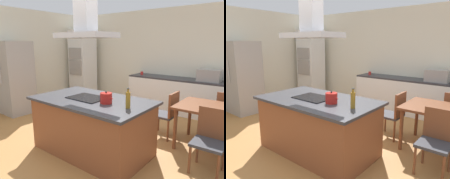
# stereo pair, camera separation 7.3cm
# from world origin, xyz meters

# --- Properties ---
(ground) EXTENTS (16.00, 16.00, 0.00)m
(ground) POSITION_xyz_m (0.00, 1.50, 0.00)
(ground) COLOR #AD753D
(wall_back) EXTENTS (7.20, 0.10, 2.70)m
(wall_back) POSITION_xyz_m (0.00, 3.25, 1.35)
(wall_back) COLOR silver
(wall_back) RESTS_ON ground
(wall_left) EXTENTS (0.10, 8.80, 2.70)m
(wall_left) POSITION_xyz_m (-3.45, 1.00, 1.35)
(wall_left) COLOR silver
(wall_left) RESTS_ON ground
(kitchen_island) EXTENTS (1.94, 1.12, 0.90)m
(kitchen_island) POSITION_xyz_m (0.00, 0.00, 0.45)
(kitchen_island) COLOR brown
(kitchen_island) RESTS_ON ground
(cooktop) EXTENTS (0.60, 0.44, 0.01)m
(cooktop) POSITION_xyz_m (-0.10, 0.00, 0.91)
(cooktop) COLOR black
(cooktop) RESTS_ON kitchen_island
(tea_kettle) EXTENTS (0.23, 0.18, 0.18)m
(tea_kettle) POSITION_xyz_m (0.33, -0.05, 0.98)
(tea_kettle) COLOR #B21E19
(tea_kettle) RESTS_ON kitchen_island
(olive_oil_bottle) EXTENTS (0.07, 0.07, 0.28)m
(olive_oil_bottle) POSITION_xyz_m (0.72, -0.05, 1.02)
(olive_oil_bottle) COLOR olive
(olive_oil_bottle) RESTS_ON kitchen_island
(back_counter) EXTENTS (2.78, 0.62, 0.90)m
(back_counter) POSITION_xyz_m (0.40, 2.88, 0.45)
(back_counter) COLOR white
(back_counter) RESTS_ON ground
(countertop_microwave) EXTENTS (0.50, 0.38, 0.28)m
(countertop_microwave) POSITION_xyz_m (1.05, 2.88, 1.04)
(countertop_microwave) COLOR #9E9993
(countertop_microwave) RESTS_ON back_counter
(coffee_mug_red) EXTENTS (0.08, 0.08, 0.09)m
(coffee_mug_red) POSITION_xyz_m (-0.73, 2.84, 0.95)
(coffee_mug_red) COLOR red
(coffee_mug_red) RESTS_ON back_counter
(wall_oven_stack) EXTENTS (0.70, 0.66, 2.20)m
(wall_oven_stack) POSITION_xyz_m (-2.90, 2.65, 1.10)
(wall_oven_stack) COLOR white
(wall_oven_stack) RESTS_ON ground
(refrigerator) EXTENTS (0.80, 0.73, 1.82)m
(refrigerator) POSITION_xyz_m (-2.98, 0.31, 0.91)
(refrigerator) COLOR #9E9993
(refrigerator) RESTS_ON ground
(dining_table) EXTENTS (1.40, 0.90, 0.75)m
(dining_table) POSITION_xyz_m (1.67, 1.28, 0.67)
(dining_table) COLOR brown
(dining_table) RESTS_ON ground
(chair_facing_island) EXTENTS (0.42, 0.42, 0.89)m
(chair_facing_island) POSITION_xyz_m (1.67, 0.61, 0.51)
(chair_facing_island) COLOR #333338
(chair_facing_island) RESTS_ON ground
(chair_at_left_end) EXTENTS (0.42, 0.42, 0.89)m
(chair_at_left_end) POSITION_xyz_m (0.75, 1.28, 0.51)
(chair_at_left_end) COLOR #333338
(chair_at_left_end) RESTS_ON ground
(range_hood) EXTENTS (0.90, 0.55, 0.78)m
(range_hood) POSITION_xyz_m (-0.10, 0.00, 2.10)
(range_hood) COLOR #ADADB2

